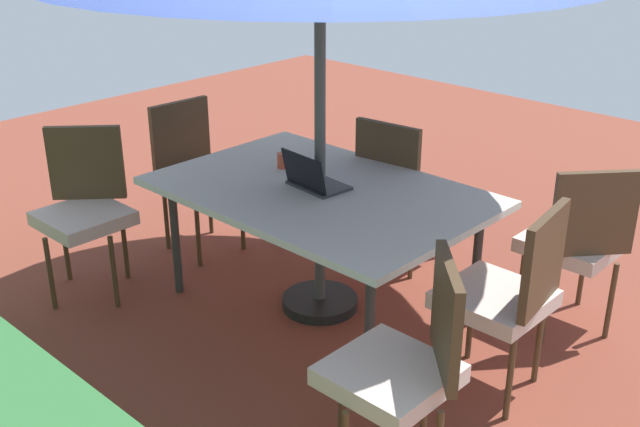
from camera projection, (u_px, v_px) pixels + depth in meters
name	position (u px, v px, depth m)	size (l,w,h in m)	color
ground_plane	(320.00, 308.00, 4.53)	(10.00, 10.00, 0.02)	brown
dining_table	(320.00, 197.00, 4.25)	(1.79, 1.20, 0.74)	silver
chair_west	(508.00, 291.00, 3.56)	(0.49, 0.48, 0.98)	beige
chair_south	(399.00, 184.00, 4.81)	(0.47, 0.48, 0.98)	beige
chair_east	(196.00, 169.00, 5.06)	(0.47, 0.46, 0.98)	beige
chair_northeast	(85.00, 204.00, 4.52)	(0.59, 0.59, 0.98)	beige
chair_southwest	(577.00, 238.00, 4.09)	(0.59, 0.58, 0.98)	beige
chair_northwest	(406.00, 361.00, 3.04)	(0.59, 0.59, 0.98)	beige
laptop	(313.00, 180.00, 4.22)	(0.34, 0.28, 0.21)	#2D2D33
cup	(283.00, 160.00, 4.52)	(0.06, 0.06, 0.09)	#CC4C33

